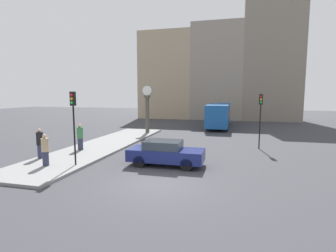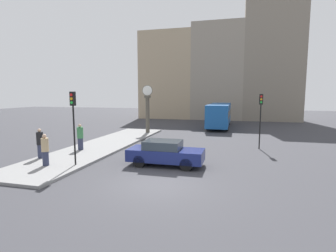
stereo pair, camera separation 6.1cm
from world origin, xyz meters
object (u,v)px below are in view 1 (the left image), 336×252
(traffic_light_near, at_px, (73,113))
(street_clock, at_px, (147,110))
(pedestrian_black_jacket, at_px, (40,144))
(pedestrian_tan_coat, at_px, (45,150))
(bus_distant, at_px, (219,114))
(pedestrian_green_hoodie, at_px, (80,137))
(sedan_car, at_px, (165,153))
(traffic_light_far, at_px, (261,110))

(traffic_light_near, distance_m, street_clock, 12.70)
(pedestrian_black_jacket, bearing_deg, pedestrian_tan_coat, -42.18)
(traffic_light_near, relative_size, pedestrian_tan_coat, 2.31)
(bus_distant, xyz_separation_m, traffic_light_near, (-6.48, -20.09, 1.39))
(bus_distant, distance_m, pedestrian_green_hoodie, 18.62)
(street_clock, height_order, pedestrian_tan_coat, street_clock)
(sedan_car, bearing_deg, pedestrian_green_hoodie, 164.21)
(street_clock, bearing_deg, pedestrian_black_jacket, -103.13)
(pedestrian_green_hoodie, distance_m, pedestrian_black_jacket, 2.90)
(sedan_car, bearing_deg, pedestrian_tan_coat, -160.50)
(bus_distant, xyz_separation_m, traffic_light_far, (3.76, -12.26, 1.25))
(sedan_car, height_order, traffic_light_near, traffic_light_near)
(sedan_car, relative_size, traffic_light_near, 1.06)
(pedestrian_tan_coat, bearing_deg, pedestrian_black_jacket, 137.82)
(traffic_light_far, height_order, street_clock, street_clock)
(bus_distant, xyz_separation_m, pedestrian_black_jacket, (-9.45, -19.29, -0.58))
(bus_distant, bearing_deg, traffic_light_far, -72.96)
(bus_distant, height_order, pedestrian_tan_coat, bus_distant)
(traffic_light_near, height_order, traffic_light_far, traffic_light_near)
(traffic_light_near, xyz_separation_m, street_clock, (-0.20, 12.68, -0.59))
(pedestrian_tan_coat, bearing_deg, pedestrian_green_hoodie, 97.17)
(traffic_light_near, xyz_separation_m, pedestrian_green_hoodie, (-1.98, 3.52, -1.97))
(pedestrian_green_hoodie, bearing_deg, traffic_light_near, -60.64)
(traffic_light_far, xyz_separation_m, pedestrian_black_jacket, (-13.21, -7.03, -1.83))
(bus_distant, relative_size, pedestrian_green_hoodie, 5.40)
(sedan_car, xyz_separation_m, bus_distant, (1.76, 18.47, 0.89))
(street_clock, relative_size, pedestrian_green_hoodie, 2.61)
(street_clock, relative_size, pedestrian_black_jacket, 2.64)
(street_clock, xyz_separation_m, pedestrian_tan_coat, (-1.27, -13.25, -1.41))
(traffic_light_near, bearing_deg, traffic_light_far, 37.41)
(street_clock, xyz_separation_m, pedestrian_green_hoodie, (-1.78, -9.16, -1.37))
(traffic_light_near, bearing_deg, bus_distant, 72.13)
(sedan_car, height_order, bus_distant, bus_distant)
(traffic_light_far, bearing_deg, street_clock, 155.07)
(traffic_light_far, bearing_deg, pedestrian_black_jacket, -151.98)
(pedestrian_green_hoodie, xyz_separation_m, pedestrian_black_jacket, (-0.99, -2.72, -0.00))
(pedestrian_green_hoodie, bearing_deg, traffic_light_far, 19.42)
(traffic_light_far, distance_m, pedestrian_green_hoodie, 13.09)
(sedan_car, relative_size, street_clock, 0.89)
(traffic_light_far, bearing_deg, bus_distant, 107.04)
(pedestrian_green_hoodie, bearing_deg, street_clock, 79.00)
(bus_distant, bearing_deg, sedan_car, -95.44)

